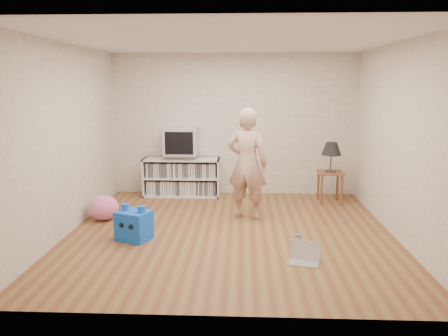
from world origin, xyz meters
TOP-DOWN VIEW (x-y plane):
  - ground at (0.00, 0.00)m, footprint 4.50×4.50m
  - walls at (0.00, 0.00)m, footprint 4.52×4.52m
  - ceiling at (0.00, 0.00)m, footprint 4.50×4.50m
  - media_unit at (-0.96, 2.04)m, footprint 1.40×0.45m
  - dvd_deck at (-0.96, 2.02)m, footprint 0.45×0.35m
  - crt_tv at (-0.96, 2.02)m, footprint 0.60×0.53m
  - side_table at (1.69, 1.65)m, footprint 0.42×0.42m
  - table_lamp at (1.69, 1.65)m, footprint 0.34×0.34m
  - person at (0.24, 0.69)m, footprint 0.72×0.58m
  - laptop at (0.91, -0.99)m, footprint 0.39×0.34m
  - playing_cards at (0.94, -0.11)m, footprint 0.09×0.10m
  - plush_blue at (-1.27, -0.34)m, footprint 0.51×0.46m
  - plush_pink at (-1.95, 0.50)m, footprint 0.56×0.56m

SIDE VIEW (x-z plane):
  - ground at x=0.00m, z-range 0.00..0.00m
  - playing_cards at x=0.94m, z-range 0.00..0.02m
  - laptop at x=0.91m, z-range -0.05..0.18m
  - plush_pink at x=-1.95m, z-range 0.00..0.38m
  - plush_blue at x=-1.27m, z-range -0.04..0.44m
  - media_unit at x=-0.96m, z-range 0.00..0.70m
  - side_table at x=1.69m, z-range 0.14..0.69m
  - dvd_deck at x=-0.96m, z-range 0.70..0.77m
  - person at x=0.24m, z-range 0.00..1.71m
  - table_lamp at x=1.69m, z-range 0.68..1.20m
  - crt_tv at x=-0.96m, z-range 0.77..1.27m
  - walls at x=0.00m, z-range 0.00..2.60m
  - ceiling at x=0.00m, z-range 2.60..2.60m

